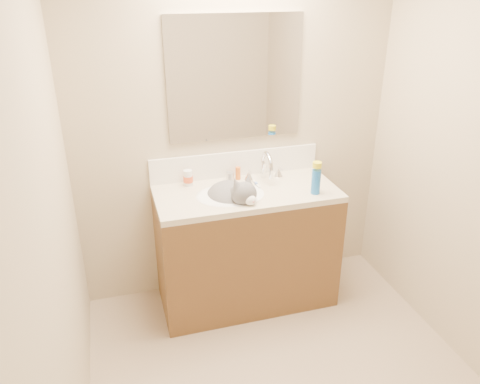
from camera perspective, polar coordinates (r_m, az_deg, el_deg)
room_shell at (r=1.99m, az=9.20°, el=5.38°), size 2.24×2.54×2.52m
vanity_cabinet at (r=3.28m, az=0.77°, el=-6.99°), size 1.20×0.55×0.82m
counter_slab at (r=3.08m, az=0.81°, el=-0.17°), size 1.20×0.55×0.04m
basin at (r=3.05m, az=-1.19°, el=-1.52°), size 0.45×0.36×0.14m
faucet at (r=3.21m, az=3.18°, el=2.92°), size 0.28×0.20×0.21m
cat at (r=3.02m, az=-0.93°, el=-0.75°), size 0.43×0.46×0.33m
backsplash at (r=3.27m, az=-0.53°, el=3.44°), size 1.20×0.02×0.18m
mirror at (r=3.10m, az=-0.57°, el=13.65°), size 0.90×0.02×0.80m
pill_bottle at (r=3.15m, az=-6.35°, el=1.72°), size 0.08×0.08×0.11m
pill_label at (r=3.15m, az=-6.34°, el=1.59°), size 0.08×0.08×0.04m
silver_jar at (r=3.21m, az=-1.23°, el=1.91°), size 0.05×0.05×0.06m
amber_bottle at (r=3.23m, az=-0.24°, el=2.30°), size 0.04×0.04×0.09m
toothbrush at (r=3.16m, az=1.99°, el=0.99°), size 0.02×0.13×0.01m
toothbrush_head at (r=3.16m, az=1.99°, el=1.05°), size 0.02×0.03×0.02m
spray_can at (r=3.04m, az=9.23°, el=1.23°), size 0.08×0.08×0.16m
spray_cap at (r=3.00m, az=9.39°, el=3.29°), size 0.08×0.08×0.04m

